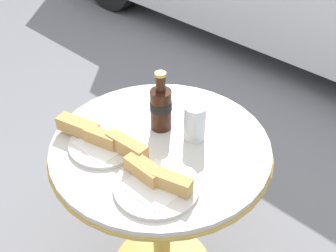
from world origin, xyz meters
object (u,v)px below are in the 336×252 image
(bistro_table, at_px, (161,179))
(drinking_glass, at_px, (195,124))
(cola_bottle_left, at_px, (161,107))
(lunch_plate_far, at_px, (103,140))
(lunch_plate_near, at_px, (156,182))

(bistro_table, distance_m, drinking_glass, 0.25)
(cola_bottle_left, bearing_deg, drinking_glass, 17.14)
(bistro_table, relative_size, lunch_plate_far, 2.14)
(lunch_plate_far, bearing_deg, lunch_plate_near, -2.14)
(cola_bottle_left, height_order, drinking_glass, cola_bottle_left)
(cola_bottle_left, height_order, lunch_plate_near, cola_bottle_left)
(bistro_table, xyz_separation_m, lunch_plate_near, (0.12, -0.14, 0.18))
(drinking_glass, relative_size, lunch_plate_near, 0.50)
(drinking_glass, distance_m, lunch_plate_far, 0.29)
(bistro_table, bearing_deg, lunch_plate_far, -132.79)
(cola_bottle_left, height_order, lunch_plate_far, cola_bottle_left)
(bistro_table, height_order, cola_bottle_left, cola_bottle_left)
(lunch_plate_near, distance_m, lunch_plate_far, 0.25)
(drinking_glass, bearing_deg, lunch_plate_far, -128.14)
(bistro_table, height_order, lunch_plate_near, lunch_plate_near)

